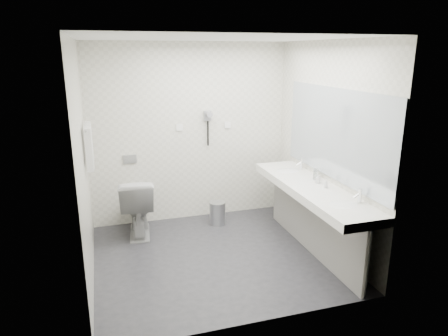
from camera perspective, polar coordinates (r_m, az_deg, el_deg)
name	(u,v)px	position (r m, az deg, el deg)	size (l,w,h in m)	color
floor	(216,256)	(5.02, -1.16, -12.20)	(2.80, 2.80, 0.00)	#29292E
ceiling	(214,38)	(4.43, -1.35, 17.65)	(2.80, 2.80, 0.00)	white
wall_back	(190,134)	(5.80, -4.76, 4.78)	(2.80, 2.80, 0.00)	silver
wall_front	(258,192)	(3.38, 4.76, -3.41)	(2.80, 2.80, 0.00)	silver
wall_left	(83,165)	(4.41, -19.04, 0.37)	(2.60, 2.60, 0.00)	silver
wall_right	(326,147)	(5.11, 14.04, 2.84)	(2.60, 2.60, 0.00)	silver
vanity_counter	(312,190)	(4.93, 12.12, -2.95)	(0.55, 2.20, 0.10)	white
vanity_panel	(311,223)	(5.10, 12.09, -7.45)	(0.03, 2.15, 0.75)	gray
vanity_post_near	(366,263)	(4.33, 19.21, -12.42)	(0.06, 0.06, 0.75)	silver
vanity_post_far	(278,195)	(5.97, 7.55, -3.69)	(0.06, 0.06, 0.75)	silver
mirror	(335,134)	(4.90, 15.24, 4.59)	(0.02, 2.20, 1.05)	#B2BCC6
basin_near	(343,206)	(4.40, 16.22, -5.10)	(0.40, 0.31, 0.05)	white
basin_far	(288,172)	(5.47, 8.88, -0.52)	(0.40, 0.31, 0.05)	white
faucet_near	(360,196)	(4.48, 18.41, -3.70)	(0.04, 0.04, 0.15)	silver
faucet_far	(301,164)	(5.53, 10.74, 0.55)	(0.04, 0.04, 0.15)	silver
soap_bottle_a	(318,179)	(5.01, 12.99, -1.50)	(0.05, 0.05, 0.10)	white
soap_bottle_c	(326,184)	(4.85, 14.04, -2.13)	(0.04, 0.04, 0.10)	white
glass_left	(316,175)	(5.14, 12.66, -0.99)	(0.06, 0.06, 0.11)	silver
glass_right	(316,173)	(5.23, 12.70, -0.71)	(0.06, 0.06, 0.11)	silver
toilet	(138,206)	(5.57, -11.95, -5.16)	(0.44, 0.78, 0.79)	white
flush_plate	(130,159)	(5.73, -12.98, 1.22)	(0.18, 0.02, 0.12)	#B2B5BA
pedal_bin	(217,214)	(5.82, -0.92, -6.36)	(0.23, 0.23, 0.32)	#B2B5BA
bin_lid	(217,203)	(5.76, -0.93, -4.84)	(0.23, 0.23, 0.01)	#B2B5BA
towel_rail	(86,127)	(4.88, -18.62, 5.47)	(0.02, 0.02, 0.62)	silver
towel_near	(89,148)	(4.79, -18.30, 2.61)	(0.07, 0.24, 0.48)	silver
towel_far	(89,143)	(5.06, -18.26, 3.30)	(0.07, 0.24, 0.48)	silver
dryer_cradle	(207,116)	(5.78, -2.32, 7.31)	(0.10, 0.04, 0.14)	gray
dryer_barrel	(209,114)	(5.71, -2.14, 7.50)	(0.08, 0.08, 0.14)	gray
dryer_cord	(208,133)	(5.81, -2.25, 4.85)	(0.02, 0.02, 0.35)	black
switch_plate_a	(179,127)	(5.74, -6.23, 5.64)	(0.09, 0.02, 0.09)	white
switch_plate_b	(227,125)	(5.91, 0.49, 6.03)	(0.09, 0.02, 0.09)	white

